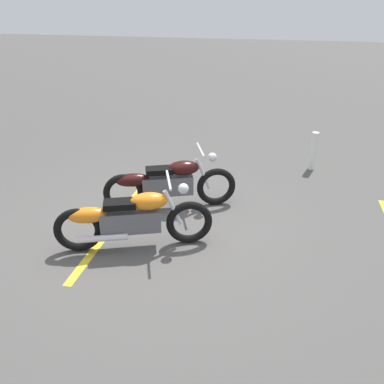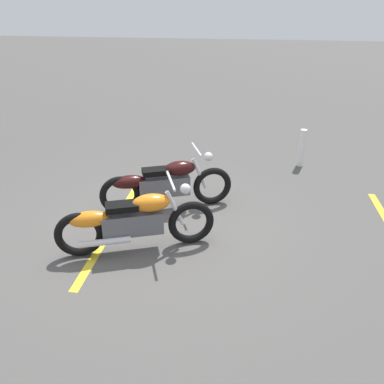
% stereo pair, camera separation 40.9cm
% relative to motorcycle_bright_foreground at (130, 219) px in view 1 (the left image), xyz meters
% --- Properties ---
extents(ground_plane, '(60.00, 60.00, 0.00)m').
position_rel_motorcycle_bright_foreground_xyz_m(ground_plane, '(0.20, 0.65, -0.46)').
color(ground_plane, '#514F4C').
extents(motorcycle_bright_foreground, '(2.13, 0.93, 1.04)m').
position_rel_motorcycle_bright_foreground_xyz_m(motorcycle_bright_foreground, '(0.00, 0.00, 0.00)').
color(motorcycle_bright_foreground, black).
rests_on(motorcycle_bright_foreground, ground).
extents(motorcycle_dark_foreground, '(2.11, 0.95, 1.04)m').
position_rel_motorcycle_bright_foreground_xyz_m(motorcycle_dark_foreground, '(0.18, 1.25, 0.00)').
color(motorcycle_dark_foreground, black).
rests_on(motorcycle_dark_foreground, ground).
extents(bollard_post, '(0.14, 0.14, 0.79)m').
position_rel_motorcycle_bright_foreground_xyz_m(bollard_post, '(2.63, 3.57, -0.07)').
color(bollard_post, white).
rests_on(bollard_post, ground).
extents(parking_stripe_near, '(0.16, 3.20, 0.01)m').
position_rel_motorcycle_bright_foreground_xyz_m(parking_stripe_near, '(-0.51, 0.58, -0.46)').
color(parking_stripe_near, yellow).
rests_on(parking_stripe_near, ground).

